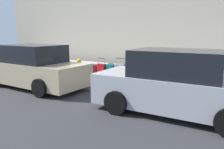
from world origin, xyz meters
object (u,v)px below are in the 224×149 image
Objects in this scene: suitcase_red_6 at (102,71)px; suitcase_black_3 at (131,73)px; parked_car_beige_1 at (33,67)px; suitcase_teal_5 at (111,72)px; suitcase_maroon_0 at (169,80)px; parked_car_silver_0 at (177,84)px; bollard_post at (69,68)px; suitcase_maroon_7 at (93,71)px; suitcase_olive_2 at (142,77)px; suitcase_navy_1 at (155,78)px; fire_hydrant at (79,67)px; suitcase_silver_4 at (120,73)px.

suitcase_black_3 is at bearing 179.40° from suitcase_red_6.
suitcase_red_6 is 0.20× the size of parked_car_beige_1.
parked_car_beige_1 is at bearing 43.53° from suitcase_teal_5.
suitcase_maroon_0 is 2.33m from parked_car_silver_0.
suitcase_teal_5 reaches higher than bollard_post.
suitcase_teal_5 is 0.17× the size of parked_car_silver_0.
suitcase_maroon_0 is 3.54m from suitcase_maroon_7.
suitcase_olive_2 reaches higher than suitcase_maroon_7.
fire_hydrant is at bearing 0.01° from suitcase_navy_1.
parked_car_silver_0 is 0.94× the size of parked_car_beige_1.
parked_car_beige_1 is (0.03, 2.03, 0.30)m from bollard_post.
suitcase_teal_5 is (0.49, -0.04, -0.02)m from suitcase_silver_4.
suitcase_teal_5 is 0.89× the size of fire_hydrant.
bollard_post is at bearing 4.30° from suitcase_red_6.
suitcase_red_6 reaches higher than suitcase_maroon_7.
parked_car_beige_1 is at bearing 75.91° from fire_hydrant.
parked_car_beige_1 is at bearing 89.06° from bollard_post.
suitcase_teal_5 is (1.47, -0.05, 0.05)m from suitcase_olive_2.
suitcase_maroon_7 is at bearing -4.05° from suitcase_red_6.
suitcase_teal_5 is 0.98m from suitcase_maroon_7.
suitcase_maroon_0 is at bearing 174.81° from suitcase_navy_1.
suitcase_black_3 is 3.26m from parked_car_silver_0.
parked_car_silver_0 is at bearing 147.49° from suitcase_teal_5.
suitcase_black_3 reaches higher than suitcase_silver_4.
suitcase_teal_5 is at bearing -0.15° from suitcase_navy_1.
parked_car_silver_0 is at bearing 157.19° from fire_hydrant.
suitcase_silver_4 is 0.21× the size of parked_car_beige_1.
parked_car_silver_0 is (-5.69, 2.03, 0.31)m from bollard_post.
suitcase_red_6 is (2.47, 0.02, 0.06)m from suitcase_navy_1.
suitcase_black_3 is 0.22× the size of parked_car_beige_1.
suitcase_maroon_0 is at bearing 179.28° from suitcase_black_3.
parked_car_silver_0 is at bearing 143.89° from suitcase_silver_4.
suitcase_olive_2 is 0.99m from suitcase_silver_4.
suitcase_navy_1 is 0.88× the size of suitcase_olive_2.
suitcase_maroon_0 is 0.83× the size of suitcase_olive_2.
parked_car_beige_1 reaches higher than suitcase_red_6.
suitcase_silver_4 is 0.95m from suitcase_red_6.
parked_car_beige_1 is at bearing 26.84° from suitcase_navy_1.
suitcase_teal_5 is (2.01, -0.01, 0.07)m from suitcase_navy_1.
suitcase_teal_5 is at bearing -136.47° from parked_car_beige_1.
suitcase_maroon_0 is 3.02m from suitcase_red_6.
suitcase_teal_5 is 3.18m from parked_car_beige_1.
suitcase_silver_4 reaches higher than fire_hydrant.
suitcase_black_3 is 1.97m from suitcase_maroon_7.
suitcase_navy_1 is 1.52m from suitcase_silver_4.
fire_hydrant reaches higher than suitcase_teal_5.
parked_car_silver_0 is (-1.95, 2.13, 0.37)m from suitcase_olive_2.
fire_hydrant is 0.54m from bollard_post.
suitcase_red_6 is at bearing 0.36° from suitcase_navy_1.
suitcase_olive_2 is 2.91m from parked_car_silver_0.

